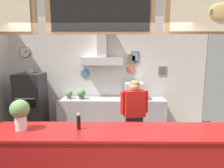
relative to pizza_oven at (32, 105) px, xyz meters
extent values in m
cube|color=#9E9E99|center=(1.85, 0.59, 0.71)|extent=(5.25, 0.12, 3.02)
cube|color=silver|center=(1.85, 0.53, 0.71)|extent=(5.21, 0.01, 2.98)
cylinder|color=black|center=(-0.30, 0.51, 1.30)|extent=(0.29, 0.02, 0.29)
cylinder|color=white|center=(-0.30, 0.50, 1.30)|extent=(0.27, 0.01, 0.27)
cube|color=black|center=(-0.26, 0.49, 1.32)|extent=(0.09, 0.01, 0.06)
cylinder|color=teal|center=(1.27, 0.51, 0.75)|extent=(0.24, 0.02, 0.24)
cylinder|color=#C1664C|center=(2.48, 0.51, 0.86)|extent=(0.24, 0.02, 0.24)
cube|color=#997047|center=(3.32, 0.51, 0.83)|extent=(0.21, 0.02, 0.23)
cube|color=#575757|center=(3.32, 0.50, 0.83)|extent=(0.15, 0.01, 0.17)
cube|color=#997047|center=(2.50, 0.51, 1.12)|extent=(0.26, 0.02, 0.26)
cube|color=#5A5A5A|center=(2.50, 0.50, 1.12)|extent=(0.19, 0.01, 0.19)
cube|color=teal|center=(2.59, 0.51, 1.18)|extent=(0.20, 0.02, 0.29)
cube|color=gray|center=(2.59, 0.50, 1.18)|extent=(0.15, 0.01, 0.21)
cube|color=silver|center=(1.73, 0.38, 1.07)|extent=(1.08, 0.31, 0.20)
cube|color=silver|center=(1.73, 0.41, 1.67)|extent=(0.24, 0.24, 1.00)
cube|color=#9E754C|center=(1.85, -1.95, 1.82)|extent=(1.48, 0.05, 0.55)
cube|color=black|center=(1.85, -1.98, 1.82)|extent=(1.33, 0.01, 0.48)
cube|color=#9E754C|center=(3.46, -1.95, 1.82)|extent=(1.48, 0.05, 0.55)
cube|color=beige|center=(3.46, -1.98, 1.82)|extent=(1.33, 0.01, 0.48)
ellipsoid|color=#E5BC70|center=(3.46, -1.99, 1.83)|extent=(0.32, 0.04, 0.23)
cube|color=#51843D|center=(3.46, -2.00, 1.83)|extent=(0.31, 0.01, 0.06)
cube|color=#B31515|center=(1.85, -2.28, 0.27)|extent=(4.67, 0.65, 0.03)
cube|color=#A3A5AD|center=(1.98, 0.19, -0.34)|extent=(2.71, 0.54, 0.93)
cube|color=gray|center=(1.98, 0.19, -0.63)|extent=(2.57, 0.50, 0.02)
cube|color=#232326|center=(0.00, 0.00, 0.00)|extent=(0.62, 0.64, 1.60)
cube|color=black|center=(0.00, -0.33, 0.12)|extent=(0.47, 0.02, 0.20)
cube|color=#B7BABF|center=(0.00, -0.35, 0.25)|extent=(0.44, 0.02, 0.02)
cylinder|color=#B7BABF|center=(0.00, 0.00, 0.85)|extent=(0.14, 0.14, 0.10)
cube|color=#232328|center=(2.43, -1.06, -0.36)|extent=(0.33, 0.26, 0.88)
cube|color=red|center=(2.43, -1.06, 0.33)|extent=(0.43, 0.30, 0.51)
cylinder|color=red|center=(2.66, -1.01, 0.36)|extent=(0.08, 0.08, 0.43)
cylinder|color=red|center=(2.20, -1.11, 0.36)|extent=(0.08, 0.08, 0.43)
sphere|color=#D8AD8E|center=(2.43, -1.06, 0.68)|extent=(0.20, 0.20, 0.20)
ellipsoid|color=olive|center=(2.43, -1.06, 0.72)|extent=(0.19, 0.19, 0.11)
cube|color=silver|center=(2.54, 0.17, 0.34)|extent=(0.45, 0.44, 0.42)
cylinder|color=#4C4C51|center=(2.45, -0.08, 0.32)|extent=(0.06, 0.06, 0.06)
cube|color=black|center=(2.54, -0.09, 0.15)|extent=(0.41, 0.10, 0.04)
sphere|color=black|center=(2.68, -0.07, 0.42)|extent=(0.04, 0.04, 0.04)
cylinder|color=#4C4C51|center=(1.21, 0.19, 0.17)|extent=(0.13, 0.13, 0.08)
ellipsoid|color=#47894C|center=(1.21, 0.19, 0.28)|extent=(0.21, 0.21, 0.19)
cylinder|color=#9E563D|center=(0.89, 0.20, 0.16)|extent=(0.11, 0.11, 0.07)
ellipsoid|color=#47894C|center=(0.89, 0.20, 0.26)|extent=(0.18, 0.18, 0.16)
cylinder|color=silver|center=(0.81, -2.26, 0.39)|extent=(0.15, 0.15, 0.20)
cylinder|color=gray|center=(0.81, -2.26, 0.32)|extent=(0.14, 0.14, 0.06)
ellipsoid|color=#5B844C|center=(0.81, -2.26, 0.57)|extent=(0.25, 0.25, 0.25)
cylinder|color=black|center=(1.57, -2.24, 0.38)|extent=(0.05, 0.05, 0.18)
sphere|color=gray|center=(1.57, -2.24, 0.49)|extent=(0.05, 0.05, 0.05)
camera|label=1|loc=(2.04, -4.77, 1.30)|focal=32.08mm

